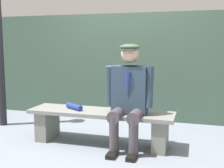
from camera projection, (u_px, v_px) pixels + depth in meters
ground_plane at (101, 143)px, 3.67m from camera, size 30.00×30.00×0.00m
bench at (101, 122)px, 3.64m from camera, size 1.86×0.46×0.43m
seated_man at (129, 93)px, 3.41m from camera, size 0.59×0.60×1.27m
rolled_magazine at (74, 107)px, 3.69m from camera, size 0.28×0.21×0.07m
stadium_wall at (127, 67)px, 4.90m from camera, size 12.00×0.24×1.78m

